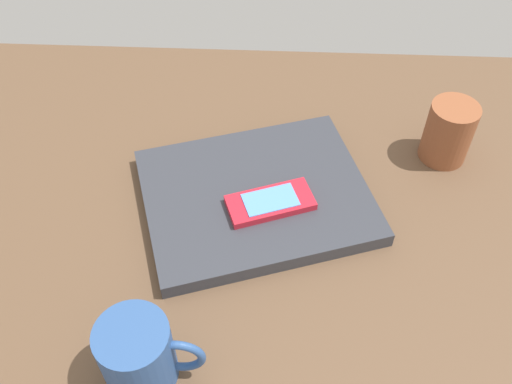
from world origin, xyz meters
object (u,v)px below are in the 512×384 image
object	(u,v)px
laptop_closed	(256,196)
cell_phone_on_laptop	(270,202)
coffee_mug	(139,354)
pen_cup	(448,132)

from	to	relation	value
laptop_closed	cell_phone_on_laptop	size ratio (longest dim) A/B	2.41
cell_phone_on_laptop	coffee_mug	size ratio (longest dim) A/B	1.12
laptop_closed	pen_cup	size ratio (longest dim) A/B	3.26
laptop_closed	coffee_mug	bearing A→B (deg)	-131.46
laptop_closed	coffee_mug	size ratio (longest dim) A/B	2.70
cell_phone_on_laptop	coffee_mug	bearing A→B (deg)	-119.49
cell_phone_on_laptop	pen_cup	bearing A→B (deg)	27.17
pen_cup	coffee_mug	xyz separation A→B (cm)	(-38.96, -36.62, -0.15)
cell_phone_on_laptop	coffee_mug	distance (cm)	26.96
laptop_closed	cell_phone_on_laptop	bearing A→B (deg)	-69.13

